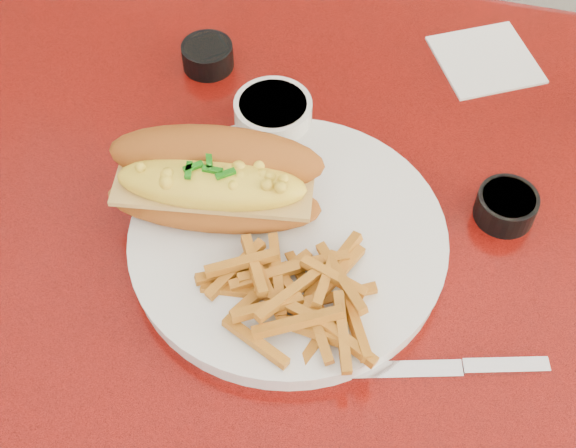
% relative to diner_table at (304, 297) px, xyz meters
% --- Properties ---
extents(diner_table, '(1.23, 0.83, 0.77)m').
position_rel_diner_table_xyz_m(diner_table, '(0.00, 0.00, 0.00)').
color(diner_table, red).
rests_on(diner_table, ground).
extents(booth_bench_far, '(1.20, 0.51, 0.90)m').
position_rel_diner_table_xyz_m(booth_bench_far, '(0.00, 0.81, -0.32)').
color(booth_bench_far, '#A5150B').
rests_on(booth_bench_far, ground).
extents(dinner_plate, '(0.34, 0.34, 0.02)m').
position_rel_diner_table_xyz_m(dinner_plate, '(-0.01, -0.05, 0.17)').
color(dinner_plate, white).
rests_on(dinner_plate, diner_table).
extents(mac_hoagie, '(0.22, 0.13, 0.09)m').
position_rel_diner_table_xyz_m(mac_hoagie, '(-0.08, -0.03, 0.22)').
color(mac_hoagie, '#A9581B').
rests_on(mac_hoagie, dinner_plate).
extents(fries_pile, '(0.16, 0.15, 0.04)m').
position_rel_diner_table_xyz_m(fries_pile, '(0.01, -0.12, 0.20)').
color(fries_pile, orange).
rests_on(fries_pile, dinner_plate).
extents(fork, '(0.05, 0.16, 0.00)m').
position_rel_diner_table_xyz_m(fork, '(0.01, -0.04, 0.18)').
color(fork, silver).
rests_on(fork, dinner_plate).
extents(gravy_ramekin, '(0.09, 0.09, 0.05)m').
position_rel_diner_table_xyz_m(gravy_ramekin, '(-0.06, 0.10, 0.19)').
color(gravy_ramekin, white).
rests_on(gravy_ramekin, diner_table).
extents(sauce_cup_left, '(0.08, 0.08, 0.03)m').
position_rel_diner_table_xyz_m(sauce_cup_left, '(-0.16, 0.18, 0.18)').
color(sauce_cup_left, black).
rests_on(sauce_cup_left, diner_table).
extents(sauce_cup_right, '(0.06, 0.06, 0.03)m').
position_rel_diner_table_xyz_m(sauce_cup_right, '(0.19, 0.05, 0.18)').
color(sauce_cup_right, black).
rests_on(sauce_cup_right, diner_table).
extents(knife, '(0.20, 0.07, 0.01)m').
position_rel_diner_table_xyz_m(knife, '(0.16, -0.14, 0.16)').
color(knife, silver).
rests_on(knife, diner_table).
extents(paper_napkin, '(0.15, 0.15, 0.00)m').
position_rel_diner_table_xyz_m(paper_napkin, '(0.15, 0.27, 0.16)').
color(paper_napkin, white).
rests_on(paper_napkin, diner_table).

